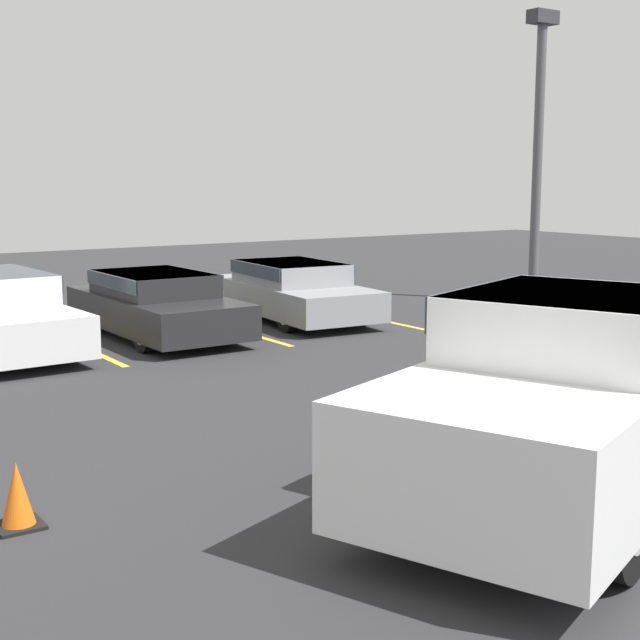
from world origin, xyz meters
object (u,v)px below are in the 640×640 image
object	(u,v)px
pickup_truck	(585,388)
parked_sedan_b	(156,302)
parked_sedan_c	(292,289)
light_post	(538,137)
traffic_cone	(17,497)

from	to	relation	value
pickup_truck	parked_sedan_b	bearing A→B (deg)	69.06
parked_sedan_c	light_post	world-z (taller)	light_post
parked_sedan_b	pickup_truck	bearing A→B (deg)	0.08
parked_sedan_b	traffic_cone	bearing A→B (deg)	-31.13
pickup_truck	parked_sedan_b	world-z (taller)	pickup_truck
parked_sedan_b	traffic_cone	size ratio (longest dim) A/B	7.95
traffic_cone	parked_sedan_b	bearing A→B (deg)	59.11
parked_sedan_c	pickup_truck	bearing A→B (deg)	-12.42
parked_sedan_b	traffic_cone	xyz separation A→B (m)	(-4.61, -7.70, -0.36)
parked_sedan_c	light_post	bearing A→B (deg)	86.60
parked_sedan_b	parked_sedan_c	size ratio (longest dim) A/B	0.97
parked_sedan_b	traffic_cone	distance (m)	8.99
pickup_truck	light_post	world-z (taller)	light_post
pickup_truck	traffic_cone	xyz separation A→B (m)	(-4.66, 1.93, -0.68)
traffic_cone	light_post	bearing A→B (deg)	27.30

